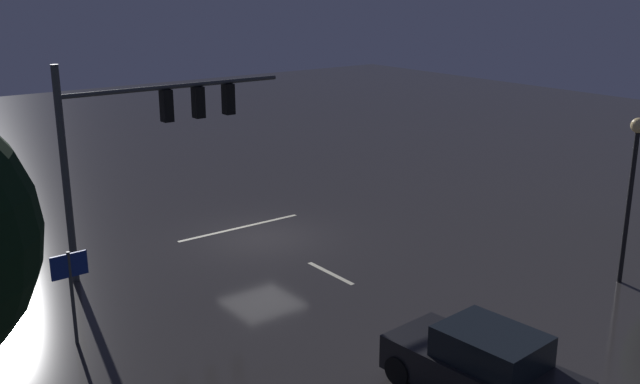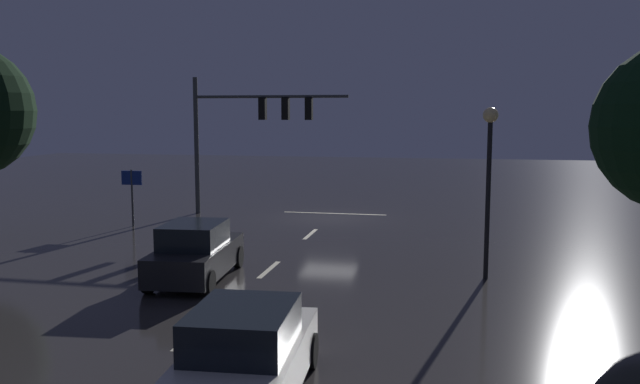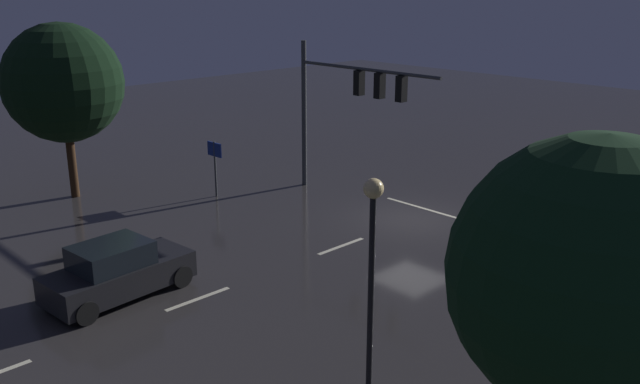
# 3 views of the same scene
# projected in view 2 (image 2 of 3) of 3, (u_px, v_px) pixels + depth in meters

# --- Properties ---
(ground_plane) EXTENTS (80.00, 80.00, 0.00)m
(ground_plane) POSITION_uv_depth(u_px,v_px,m) (329.00, 218.00, 29.96)
(ground_plane) COLOR #2D2B2B
(traffic_signal_assembly) EXTENTS (7.45, 0.47, 6.49)m
(traffic_signal_assembly) POSITION_uv_depth(u_px,v_px,m) (251.00, 121.00, 30.39)
(traffic_signal_assembly) COLOR #383A3D
(traffic_signal_assembly) RESTS_ON ground_plane
(lane_dash_far) EXTENTS (0.16, 2.20, 0.01)m
(lane_dash_far) POSITION_uv_depth(u_px,v_px,m) (310.00, 234.00, 26.07)
(lane_dash_far) COLOR beige
(lane_dash_far) RESTS_ON ground_plane
(lane_dash_mid) EXTENTS (0.16, 2.20, 0.01)m
(lane_dash_mid) POSITION_uv_depth(u_px,v_px,m) (269.00, 269.00, 20.23)
(lane_dash_mid) COLOR beige
(lane_dash_mid) RESTS_ON ground_plane
(lane_dash_near) EXTENTS (0.16, 2.20, 0.01)m
(lane_dash_near) POSITION_uv_depth(u_px,v_px,m) (194.00, 334.00, 14.40)
(lane_dash_near) COLOR beige
(lane_dash_near) RESTS_ON ground_plane
(stop_bar) EXTENTS (5.00, 0.16, 0.01)m
(stop_bar) POSITION_uv_depth(u_px,v_px,m) (334.00, 213.00, 31.34)
(stop_bar) COLOR beige
(stop_bar) RESTS_ON ground_plane
(car_approaching) EXTENTS (2.21, 4.48, 1.70)m
(car_approaching) POSITION_uv_depth(u_px,v_px,m) (196.00, 253.00, 18.95)
(car_approaching) COLOR black
(car_approaching) RESTS_ON ground_plane
(car_distant) EXTENTS (2.13, 4.46, 1.70)m
(car_distant) POSITION_uv_depth(u_px,v_px,m) (246.00, 357.00, 10.90)
(car_distant) COLOR silver
(car_distant) RESTS_ON ground_plane
(street_lamp_left_kerb) EXTENTS (0.44, 0.44, 5.00)m
(street_lamp_left_kerb) POSITION_uv_depth(u_px,v_px,m) (489.00, 160.00, 18.72)
(street_lamp_left_kerb) COLOR black
(street_lamp_left_kerb) RESTS_ON ground_plane
(route_sign) EXTENTS (0.90, 0.09, 2.44)m
(route_sign) POSITION_uv_depth(u_px,v_px,m) (132.00, 185.00, 27.66)
(route_sign) COLOR #383A3D
(route_sign) RESTS_ON ground_plane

